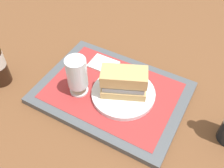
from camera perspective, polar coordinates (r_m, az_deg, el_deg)
ground_plane at (r=0.80m, az=-0.00°, el=-2.43°), size 3.00×3.00×0.00m
tray at (r=0.79m, az=-0.00°, el=-1.96°), size 0.44×0.32×0.02m
placemat at (r=0.78m, az=-0.00°, el=-1.46°), size 0.38×0.27×0.00m
plate at (r=0.76m, az=2.36°, el=-2.38°), size 0.19×0.19×0.01m
sandwich at (r=0.72m, az=2.21°, el=0.20°), size 0.14×0.11×0.08m
beer_glass at (r=0.74m, az=-7.76°, el=1.93°), size 0.06×0.06×0.12m
napkin_folded at (r=0.86m, az=-1.90°, el=4.42°), size 0.09×0.07×0.01m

